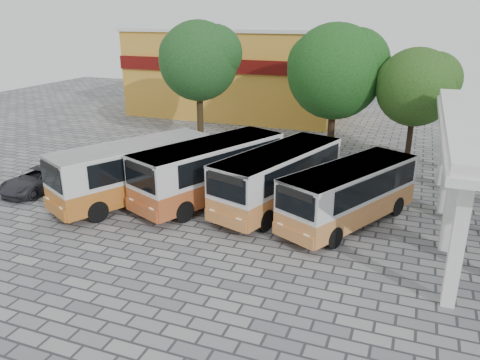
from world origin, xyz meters
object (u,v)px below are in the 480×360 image
at_px(bus_centre_left, 210,168).
at_px(parked_car, 39,179).
at_px(bus_far_right, 350,191).
at_px(bus_centre_right, 279,175).
at_px(bus_far_left, 134,169).

xyz_separation_m(bus_centre_left, parked_car, (-9.74, -2.07, -1.17)).
bearing_deg(bus_far_right, bus_centre_right, -165.15).
relative_size(bus_centre_right, parked_car, 1.89).
relative_size(bus_centre_right, bus_far_right, 1.05).
xyz_separation_m(bus_centre_right, bus_far_right, (3.70, -0.77, -0.10)).
xyz_separation_m(bus_centre_left, bus_far_right, (7.35, -0.41, -0.18)).
bearing_deg(parked_car, bus_far_left, 9.54).
relative_size(bus_far_right, parked_car, 1.80).
xyz_separation_m(bus_far_left, parked_car, (-6.03, -0.56, -1.15)).
distance_m(bus_far_left, bus_centre_left, 4.01).
bearing_deg(bus_far_left, bus_centre_right, 41.32).
height_order(bus_centre_left, parked_car, bus_centre_left).
distance_m(bus_far_left, bus_far_right, 11.12).
bearing_deg(bus_far_right, bus_centre_left, -156.59).
distance_m(bus_far_right, parked_car, 17.20).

